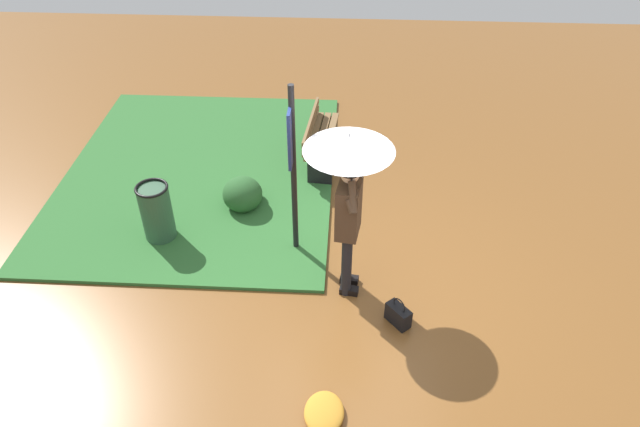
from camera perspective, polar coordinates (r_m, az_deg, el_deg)
ground_plane at (r=7.06m, az=3.31°, el=-7.55°), size 18.00×18.00×0.00m
grass_verge at (r=9.11m, az=-11.52°, el=3.94°), size 4.80×4.00×0.05m
person_with_umbrella at (r=6.16m, az=2.81°, el=3.58°), size 0.96×0.96×2.04m
info_sign_post at (r=6.73m, az=-2.72°, el=5.82°), size 0.44×0.07×2.30m
handbag at (r=6.68m, az=7.59°, el=-9.72°), size 0.32×0.30×0.37m
park_bench at (r=9.01m, az=-0.05°, el=7.23°), size 1.40×0.49×0.75m
trash_bin at (r=7.77m, az=-15.54°, el=0.04°), size 0.42×0.42×0.83m
shrub_cluster at (r=8.20m, az=-7.37°, el=1.90°), size 0.60×0.55×0.49m
leaf_pile_near_person at (r=5.97m, az=0.40°, el=-18.74°), size 0.48×0.39×0.11m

